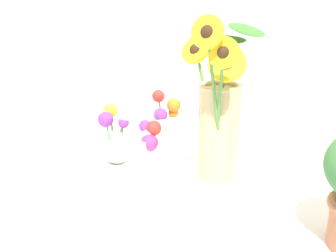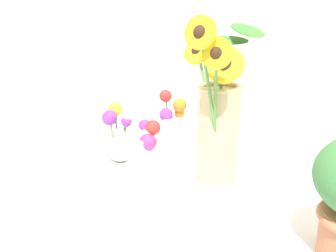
# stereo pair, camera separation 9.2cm
# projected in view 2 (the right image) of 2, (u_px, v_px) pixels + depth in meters

# --- Properties ---
(ground_plane) EXTENTS (6.00, 6.00, 0.00)m
(ground_plane) POSITION_uv_depth(u_px,v_px,m) (137.00, 193.00, 0.89)
(ground_plane) COLOR silver
(serving_tray) EXTENTS (0.54, 0.54, 0.02)m
(serving_tray) POSITION_uv_depth(u_px,v_px,m) (168.00, 176.00, 0.96)
(serving_tray) COLOR white
(serving_tray) RESTS_ON ground_plane
(mason_jar_sunflowers) EXTENTS (0.22, 0.23, 0.37)m
(mason_jar_sunflowers) POSITION_uv_depth(u_px,v_px,m) (218.00, 120.00, 0.88)
(mason_jar_sunflowers) COLOR #D1B77A
(mason_jar_sunflowers) RESTS_ON serving_tray
(vase_small_center) EXTENTS (0.07, 0.07, 0.14)m
(vase_small_center) POSITION_uv_depth(u_px,v_px,m) (143.00, 149.00, 0.91)
(vase_small_center) COLOR white
(vase_small_center) RESTS_ON serving_tray
(vase_bulb_right) EXTENTS (0.09, 0.08, 0.15)m
(vase_bulb_right) POSITION_uv_depth(u_px,v_px,m) (119.00, 137.00, 1.01)
(vase_bulb_right) COLOR white
(vase_bulb_right) RESTS_ON serving_tray
(vase_small_back) EXTENTS (0.09, 0.08, 0.16)m
(vase_small_back) POSITION_uv_depth(u_px,v_px,m) (171.00, 124.00, 1.08)
(vase_small_back) COLOR white
(vase_small_back) RESTS_ON serving_tray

